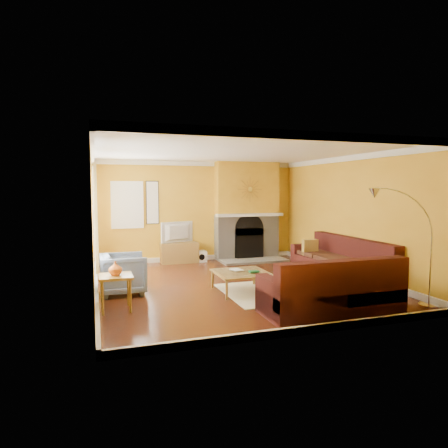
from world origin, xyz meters
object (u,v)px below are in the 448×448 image
object	(u,v)px
side_table	(116,293)
arc_lamp	(405,251)
armchair	(123,274)
sectional_sofa	(308,266)
coffee_table	(241,282)
media_console	(179,253)

from	to	relation	value
side_table	arc_lamp	bearing A→B (deg)	-18.34
armchair	arc_lamp	size ratio (longest dim) A/B	0.43
sectional_sofa	side_table	xyz separation A→B (m)	(-3.65, -0.28, -0.16)
coffee_table	arc_lamp	xyz separation A→B (m)	(2.06, -1.93, 0.78)
media_console	armchair	xyz separation A→B (m)	(-1.64, -2.81, 0.11)
media_console	armchair	bearing A→B (deg)	-120.34
media_console	side_table	xyz separation A→B (m)	(-1.83, -3.83, 0.02)
sectional_sofa	arc_lamp	world-z (taller)	arc_lamp
media_console	side_table	size ratio (longest dim) A/B	1.70
sectional_sofa	coffee_table	distance (m)	1.35
sectional_sofa	arc_lamp	distance (m)	1.96
media_console	side_table	world-z (taller)	side_table
media_console	armchair	distance (m)	3.25
coffee_table	media_console	distance (m)	3.39
side_table	sectional_sofa	bearing A→B (deg)	4.42
coffee_table	armchair	xyz separation A→B (m)	(-2.15, 0.55, 0.18)
armchair	side_table	world-z (taller)	armchair
sectional_sofa	armchair	bearing A→B (deg)	167.89
coffee_table	armchair	world-z (taller)	armchair
media_console	arc_lamp	xyz separation A→B (m)	(2.56, -5.29, 0.71)
armchair	sectional_sofa	bearing A→B (deg)	-102.11
sectional_sofa	media_console	distance (m)	3.99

